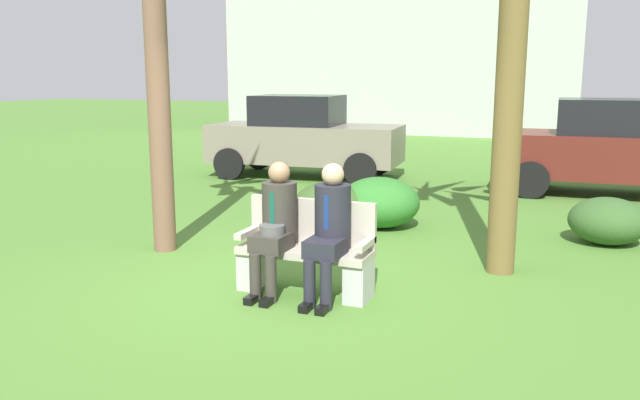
{
  "coord_description": "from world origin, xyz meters",
  "views": [
    {
      "loc": [
        2.74,
        -5.56,
        2.09
      ],
      "look_at": [
        0.39,
        0.35,
        0.85
      ],
      "focal_mm": 36.2,
      "sensor_mm": 36.0,
      "label": 1
    }
  ],
  "objects_px": {
    "seated_man_right": "(329,225)",
    "parked_car_near": "(304,137)",
    "shrub_near_bench": "(379,202)",
    "shrub_far_lawn": "(330,205)",
    "shrub_mid_lawn": "(608,221)",
    "parked_car_far": "(614,148)",
    "seated_man_left": "(275,221)",
    "park_bench": "(307,253)"
  },
  "relations": [
    {
      "from": "seated_man_right",
      "to": "parked_car_near",
      "type": "relative_size",
      "value": 0.32
    },
    {
      "from": "shrub_near_bench",
      "to": "parked_car_near",
      "type": "height_order",
      "value": "parked_car_near"
    },
    {
      "from": "parked_car_near",
      "to": "shrub_far_lawn",
      "type": "bearing_deg",
      "value": -62.4
    },
    {
      "from": "shrub_far_lawn",
      "to": "seated_man_right",
      "type": "bearing_deg",
      "value": -69.38
    },
    {
      "from": "shrub_mid_lawn",
      "to": "parked_car_near",
      "type": "distance_m",
      "value": 6.73
    },
    {
      "from": "shrub_mid_lawn",
      "to": "parked_car_far",
      "type": "height_order",
      "value": "parked_car_far"
    },
    {
      "from": "seated_man_right",
      "to": "shrub_mid_lawn",
      "type": "bearing_deg",
      "value": 51.63
    },
    {
      "from": "seated_man_right",
      "to": "parked_car_far",
      "type": "bearing_deg",
      "value": 68.38
    },
    {
      "from": "seated_man_left",
      "to": "shrub_far_lawn",
      "type": "distance_m",
      "value": 2.75
    },
    {
      "from": "seated_man_left",
      "to": "parked_car_near",
      "type": "distance_m",
      "value": 7.26
    },
    {
      "from": "shrub_mid_lawn",
      "to": "shrub_far_lawn",
      "type": "relative_size",
      "value": 0.92
    },
    {
      "from": "seated_man_right",
      "to": "parked_car_far",
      "type": "distance_m",
      "value": 7.35
    },
    {
      "from": "shrub_far_lawn",
      "to": "parked_car_near",
      "type": "xyz_separation_m",
      "value": [
        -2.14,
        4.09,
        0.51
      ]
    },
    {
      "from": "park_bench",
      "to": "shrub_near_bench",
      "type": "bearing_deg",
      "value": 92.41
    },
    {
      "from": "park_bench",
      "to": "seated_man_left",
      "type": "distance_m",
      "value": 0.43
    },
    {
      "from": "seated_man_right",
      "to": "shrub_near_bench",
      "type": "bearing_deg",
      "value": 97.59
    },
    {
      "from": "seated_man_left",
      "to": "shrub_near_bench",
      "type": "relative_size",
      "value": 1.13
    },
    {
      "from": "shrub_mid_lawn",
      "to": "shrub_far_lawn",
      "type": "distance_m",
      "value": 3.56
    },
    {
      "from": "shrub_near_bench",
      "to": "shrub_far_lawn",
      "type": "xyz_separation_m",
      "value": [
        -0.61,
        -0.33,
        -0.03
      ]
    },
    {
      "from": "shrub_far_lawn",
      "to": "shrub_near_bench",
      "type": "bearing_deg",
      "value": 28.41
    },
    {
      "from": "shrub_far_lawn",
      "to": "parked_car_near",
      "type": "height_order",
      "value": "parked_car_near"
    },
    {
      "from": "seated_man_left",
      "to": "parked_car_far",
      "type": "bearing_deg",
      "value": 64.53
    },
    {
      "from": "seated_man_left",
      "to": "park_bench",
      "type": "bearing_deg",
      "value": 25.06
    },
    {
      "from": "shrub_mid_lawn",
      "to": "shrub_far_lawn",
      "type": "xyz_separation_m",
      "value": [
        -3.52,
        -0.5,
        0.03
      ]
    },
    {
      "from": "park_bench",
      "to": "parked_car_near",
      "type": "distance_m",
      "value": 7.26
    },
    {
      "from": "seated_man_left",
      "to": "shrub_mid_lawn",
      "type": "height_order",
      "value": "seated_man_left"
    },
    {
      "from": "seated_man_right",
      "to": "shrub_mid_lawn",
      "type": "distance_m",
      "value": 4.07
    },
    {
      "from": "seated_man_right",
      "to": "seated_man_left",
      "type": "bearing_deg",
      "value": -179.26
    },
    {
      "from": "park_bench",
      "to": "seated_man_left",
      "type": "bearing_deg",
      "value": -154.94
    },
    {
      "from": "park_bench",
      "to": "shrub_mid_lawn",
      "type": "bearing_deg",
      "value": 47.58
    },
    {
      "from": "parked_car_near",
      "to": "parked_car_far",
      "type": "xyz_separation_m",
      "value": [
        5.85,
        0.06,
        0.0
      ]
    },
    {
      "from": "seated_man_right",
      "to": "shrub_far_lawn",
      "type": "relative_size",
      "value": 1.24
    },
    {
      "from": "seated_man_left",
      "to": "shrub_far_lawn",
      "type": "bearing_deg",
      "value": 99.69
    },
    {
      "from": "parked_car_near",
      "to": "park_bench",
      "type": "bearing_deg",
      "value": -66.68
    },
    {
      "from": "seated_man_left",
      "to": "seated_man_right",
      "type": "relative_size",
      "value": 0.99
    },
    {
      "from": "seated_man_left",
      "to": "seated_man_right",
      "type": "height_order",
      "value": "seated_man_right"
    },
    {
      "from": "seated_man_right",
      "to": "shrub_far_lawn",
      "type": "bearing_deg",
      "value": 110.62
    },
    {
      "from": "shrub_far_lawn",
      "to": "park_bench",
      "type": "bearing_deg",
      "value": -74.11
    },
    {
      "from": "seated_man_right",
      "to": "shrub_near_bench",
      "type": "distance_m",
      "value": 3.05
    },
    {
      "from": "seated_man_left",
      "to": "shrub_far_lawn",
      "type": "relative_size",
      "value": 1.23
    },
    {
      "from": "shrub_near_bench",
      "to": "parked_car_far",
      "type": "height_order",
      "value": "parked_car_far"
    },
    {
      "from": "park_bench",
      "to": "shrub_far_lawn",
      "type": "height_order",
      "value": "park_bench"
    }
  ]
}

